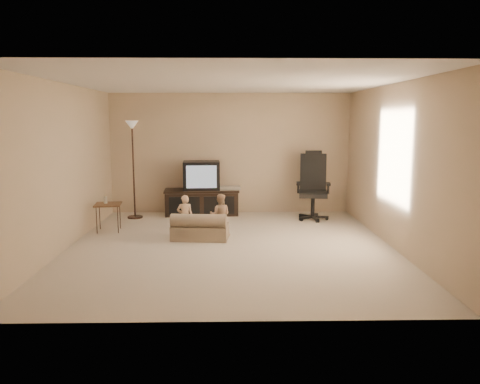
% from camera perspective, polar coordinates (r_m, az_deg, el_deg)
% --- Properties ---
extents(floor, '(5.50, 5.50, 0.00)m').
position_cam_1_polar(floor, '(7.34, -1.18, -6.63)').
color(floor, beige).
rests_on(floor, ground).
extents(room_shell, '(5.50, 5.50, 5.50)m').
position_cam_1_polar(room_shell, '(7.09, -1.22, 5.29)').
color(room_shell, silver).
rests_on(room_shell, floor).
extents(tv_stand, '(1.58, 0.65, 1.11)m').
position_cam_1_polar(tv_stand, '(9.70, -4.65, -0.07)').
color(tv_stand, black).
rests_on(tv_stand, floor).
extents(office_chair, '(0.70, 0.74, 1.35)m').
position_cam_1_polar(office_chair, '(9.35, 8.88, -0.34)').
color(office_chair, black).
rests_on(office_chair, floor).
extents(side_table, '(0.50, 0.50, 0.67)m').
position_cam_1_polar(side_table, '(8.54, -15.82, -1.48)').
color(side_table, brown).
rests_on(side_table, floor).
extents(floor_lamp, '(0.30, 0.30, 1.93)m').
position_cam_1_polar(floor_lamp, '(9.47, -12.95, 5.30)').
color(floor_lamp, black).
rests_on(floor_lamp, floor).
extents(child_sofa, '(0.96, 0.60, 0.45)m').
position_cam_1_polar(child_sofa, '(7.73, -4.93, -4.47)').
color(child_sofa, gray).
rests_on(child_sofa, floor).
extents(toddler_left, '(0.27, 0.20, 0.73)m').
position_cam_1_polar(toddler_left, '(7.78, -6.71, -3.02)').
color(toddler_left, '#DDB18A').
rests_on(toddler_left, floor).
extents(toddler_right, '(0.37, 0.22, 0.72)m').
position_cam_1_polar(toddler_right, '(7.91, -2.44, -2.82)').
color(toddler_right, '#DDB18A').
rests_on(toddler_right, floor).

